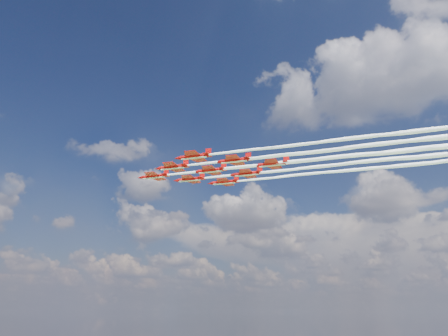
{
  "coord_description": "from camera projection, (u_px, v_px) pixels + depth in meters",
  "views": [
    {
      "loc": [
        81.13,
        -111.66,
        42.81
      ],
      "look_at": [
        8.08,
        -0.6,
        86.77
      ],
      "focal_mm": 35.0,
      "sensor_mm": 36.0,
      "label": 1
    }
  ],
  "objects": [
    {
      "name": "jet_lead",
      "position": [
        336.0,
        157.0,
        132.78
      ],
      "size": [
        127.45,
        38.22,
        2.98
      ],
      "rotation": [
        0.0,
        0.0,
        0.26
      ],
      "color": "#B90B0A"
    },
    {
      "name": "jet_row2_port",
      "position": [
        372.0,
        145.0,
        123.1
      ],
      "size": [
        127.45,
        38.22,
        2.98
      ],
      "rotation": [
        0.0,
        0.0,
        0.26
      ],
      "color": "#B90B0A"
    },
    {
      "name": "jet_row2_starb",
      "position": [
        373.0,
        161.0,
        136.18
      ],
      "size": [
        127.45,
        38.22,
        2.98
      ],
      "rotation": [
        0.0,
        0.0,
        0.26
      ],
      "color": "#B90B0A"
    },
    {
      "name": "jet_row3_port",
      "position": [
        414.0,
        131.0,
        113.43
      ],
      "size": [
        127.45,
        38.22,
        2.98
      ],
      "rotation": [
        0.0,
        0.0,
        0.26
      ],
      "color": "#B90B0A"
    },
    {
      "name": "jet_row3_centre",
      "position": [
        410.0,
        150.0,
        126.5
      ],
      "size": [
        127.45,
        38.22,
        2.98
      ],
      "rotation": [
        0.0,
        0.0,
        0.26
      ],
      "color": "#B90B0A"
    },
    {
      "name": "jet_row3_starb",
      "position": [
        407.0,
        165.0,
        139.58
      ],
      "size": [
        127.45,
        38.22,
        2.98
      ],
      "rotation": [
        0.0,
        0.0,
        0.26
      ],
      "color": "#B90B0A"
    },
    {
      "name": "jet_row4_starb",
      "position": [
        446.0,
        154.0,
        129.9
      ],
      "size": [
        127.45,
        38.22,
        2.98
      ],
      "rotation": [
        0.0,
        0.0,
        0.26
      ],
      "color": "#B90B0A"
    }
  ]
}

